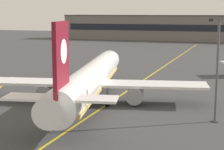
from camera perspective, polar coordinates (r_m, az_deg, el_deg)
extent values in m
plane|color=#3D3D3F|center=(39.49, -7.78, -9.17)|extent=(400.00, 400.00, 0.00)
cube|color=yellow|center=(66.82, 3.74, -1.43)|extent=(1.27, 180.00, 0.01)
cylinder|color=white|center=(52.88, -3.21, -0.44)|extent=(11.03, 36.02, 3.80)
cone|color=white|center=(71.75, -0.48, 2.17)|extent=(4.06, 3.28, 3.61)
cone|color=white|center=(34.30, -8.97, -5.26)|extent=(3.36, 3.32, 2.85)
cube|color=#DBBC66|center=(53.07, -3.20, -1.55)|extent=(10.37, 33.19, 0.44)
cube|color=black|center=(69.80, -0.68, 2.51)|extent=(3.01, 1.66, 0.60)
cube|color=white|center=(53.61, -3.08, -1.23)|extent=(32.31, 11.20, 0.36)
cylinder|color=gray|center=(54.32, -9.72, -2.52)|extent=(2.98, 3.99, 2.30)
cylinder|color=black|center=(56.06, -9.18, -2.14)|extent=(1.95, 0.57, 1.95)
cylinder|color=gray|center=(52.16, 3.46, -2.90)|extent=(2.98, 3.99, 2.30)
cylinder|color=black|center=(53.96, 3.59, -2.48)|extent=(1.95, 0.57, 1.95)
cube|color=maroon|center=(36.94, -7.61, 2.38)|extent=(1.37, 4.78, 7.20)
cylinder|color=white|center=(37.15, -7.52, 3.53)|extent=(0.92, 2.44, 2.40)
cube|color=white|center=(37.00, -7.72, -3.43)|extent=(11.34, 4.98, 0.24)
cylinder|color=#4C4C51|center=(67.34, -1.01, -0.05)|extent=(0.24, 0.24, 1.60)
cylinder|color=black|center=(67.51, -1.01, -0.91)|extent=(0.57, 0.96, 0.90)
cylinder|color=#4C4C51|center=(51.81, -6.41, -2.63)|extent=(0.24, 0.24, 1.60)
cylinder|color=black|center=(52.06, -6.39, -3.84)|extent=(0.66, 1.35, 1.30)
cylinder|color=#4C4C51|center=(50.87, -0.70, -2.80)|extent=(0.24, 0.24, 1.60)
cylinder|color=black|center=(51.12, -0.70, -4.03)|extent=(0.66, 1.35, 1.30)
cylinder|color=#515156|center=(44.68, 15.43, 0.65)|extent=(0.28, 0.28, 11.98)
cylinder|color=#333338|center=(45.92, 15.11, -6.69)|extent=(0.90, 0.90, 0.10)
cube|color=#515156|center=(44.20, 15.77, 8.16)|extent=(2.20, 0.16, 0.16)
cube|color=black|center=(44.27, 14.58, 7.95)|extent=(0.44, 0.36, 0.28)
cone|color=orange|center=(69.00, 2.39, -0.84)|extent=(0.36, 0.36, 0.55)
cylinder|color=white|center=(68.99, 2.39, -0.82)|extent=(0.23, 0.23, 0.07)
cube|color=orange|center=(69.04, 2.39, -1.05)|extent=(0.44, 0.44, 0.03)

